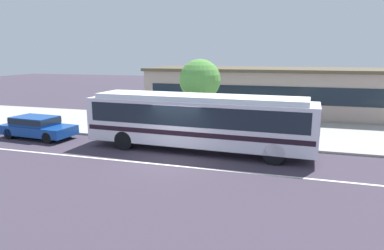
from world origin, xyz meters
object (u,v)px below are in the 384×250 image
(pedestrian_waiting_near_sign, at_px, (207,123))
(bus_stop_sign, at_px, (288,116))
(street_tree_near_stop, at_px, (200,80))
(transit_bus, at_px, (198,119))
(sedan_behind_bus, at_px, (37,126))
(pedestrian_walking_along_curb, at_px, (305,127))

(pedestrian_waiting_near_sign, xyz_separation_m, bus_stop_sign, (4.40, 0.11, 0.59))
(bus_stop_sign, distance_m, street_tree_near_stop, 6.02)
(transit_bus, xyz_separation_m, street_tree_near_stop, (-1.05, 4.04, 1.64))
(transit_bus, distance_m, street_tree_near_stop, 4.49)
(pedestrian_waiting_near_sign, relative_size, bus_stop_sign, 0.69)
(bus_stop_sign, bearing_deg, pedestrian_waiting_near_sign, -178.52)
(sedan_behind_bus, height_order, pedestrian_waiting_near_sign, pedestrian_waiting_near_sign)
(pedestrian_waiting_near_sign, height_order, street_tree_near_stop, street_tree_near_stop)
(pedestrian_walking_along_curb, distance_m, street_tree_near_stop, 6.87)
(pedestrian_walking_along_curb, height_order, bus_stop_sign, bus_stop_sign)
(transit_bus, bearing_deg, street_tree_near_stop, 104.54)
(sedan_behind_bus, relative_size, pedestrian_walking_along_curb, 2.77)
(street_tree_near_stop, bearing_deg, sedan_behind_bus, -155.29)
(street_tree_near_stop, bearing_deg, bus_stop_sign, -20.74)
(transit_bus, height_order, sedan_behind_bus, transit_bus)
(bus_stop_sign, bearing_deg, pedestrian_walking_along_curb, 31.01)
(pedestrian_waiting_near_sign, height_order, pedestrian_walking_along_curb, pedestrian_waiting_near_sign)
(transit_bus, xyz_separation_m, bus_stop_sign, (4.38, 1.99, 0.02))
(transit_bus, relative_size, pedestrian_walking_along_curb, 7.13)
(sedan_behind_bus, bearing_deg, bus_stop_sign, 8.14)
(street_tree_near_stop, bearing_deg, pedestrian_waiting_near_sign, -64.65)
(sedan_behind_bus, xyz_separation_m, street_tree_near_stop, (8.93, 4.11, 2.60))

